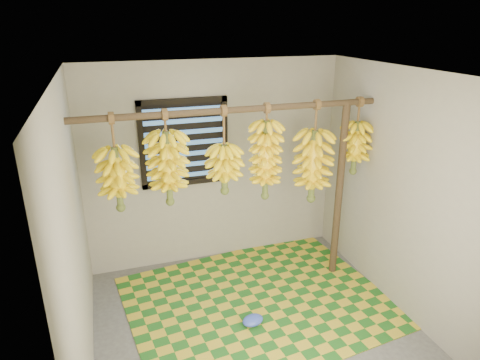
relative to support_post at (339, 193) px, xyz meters
name	(u,v)px	position (x,y,z in m)	size (l,w,h in m)	color
floor	(258,331)	(-1.20, -0.70, -1.00)	(3.00, 3.00, 0.01)	#494949
ceiling	(263,75)	(-1.20, -0.70, 1.40)	(3.00, 3.00, 0.01)	silver
wall_back	(215,165)	(-1.20, 0.80, 0.20)	(3.00, 0.01, 2.40)	gray
wall_left	(74,245)	(-2.71, -0.70, 0.20)	(0.01, 3.00, 2.40)	gray
wall_right	(406,197)	(0.30, -0.70, 0.20)	(0.01, 3.00, 2.40)	gray
window	(184,143)	(-1.55, 0.78, 0.50)	(1.00, 0.04, 1.00)	black
hanging_pole	(235,110)	(-1.20, 0.00, 1.00)	(0.06, 0.06, 3.00)	#463721
support_post	(339,193)	(0.00, 0.00, 0.00)	(0.08, 0.08, 2.00)	#463721
woven_mat	(258,301)	(-1.04, -0.27, -0.99)	(2.63, 2.10, 0.01)	#1D5B1A
plastic_bag	(253,320)	(-1.22, -0.60, -0.95)	(0.22, 0.16, 0.09)	blue
banana_bunch_a	(118,179)	(-2.32, 0.00, 0.44)	(0.35, 0.35, 0.92)	brown
banana_bunch_b	(168,168)	(-1.86, 0.00, 0.49)	(0.38, 0.38, 0.92)	brown
banana_bunch_c	(224,169)	(-1.31, 0.00, 0.43)	(0.33, 0.33, 0.87)	brown
banana_bunch_d	(266,160)	(-0.88, 0.00, 0.47)	(0.32, 0.32, 0.99)	brown
banana_bunch_e	(313,166)	(-0.34, 0.00, 0.35)	(0.39, 0.39, 1.09)	brown
banana_bunch_f	(355,148)	(0.15, 0.00, 0.51)	(0.32, 0.32, 0.83)	brown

